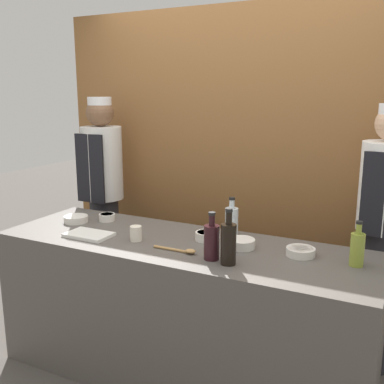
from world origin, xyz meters
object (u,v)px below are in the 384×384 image
(bottle_soy, at_px, (228,243))
(sauce_bowl_yellow, at_px, (301,251))
(bottle_wine, at_px, (212,241))
(chef_left, at_px, (103,193))
(sauce_bowl_purple, at_px, (206,236))
(sauce_bowl_red, at_px, (241,243))
(bottle_oil, at_px, (357,248))
(sauce_bowl_brown, at_px, (107,217))
(chef_right, at_px, (383,230))
(sauce_bowl_white, at_px, (76,219))
(bottle_clear, at_px, (232,221))
(cutting_board, at_px, (89,235))
(cup_cream, at_px, (136,233))
(wooden_spoon, at_px, (181,250))

(bottle_soy, bearing_deg, sauce_bowl_yellow, 43.42)
(bottle_soy, bearing_deg, bottle_wine, 166.92)
(chef_left, bearing_deg, sauce_bowl_purple, -24.42)
(sauce_bowl_red, xyz_separation_m, bottle_oil, (0.63, 0.01, 0.06))
(sauce_bowl_purple, bearing_deg, sauce_bowl_brown, 174.88)
(sauce_bowl_brown, bearing_deg, bottle_oil, -3.33)
(sauce_bowl_yellow, relative_size, bottle_soy, 0.53)
(sauce_bowl_yellow, bearing_deg, chef_right, 55.30)
(sauce_bowl_brown, bearing_deg, sauce_bowl_white, -143.38)
(bottle_clear, distance_m, bottle_oil, 0.78)
(chef_left, bearing_deg, bottle_soy, -30.03)
(sauce_bowl_white, relative_size, chef_right, 0.10)
(cutting_board, bearing_deg, chef_right, 26.02)
(chef_right, bearing_deg, bottle_soy, -129.32)
(sauce_bowl_red, distance_m, chef_right, 0.92)
(bottle_clear, distance_m, bottle_soy, 0.48)
(sauce_bowl_white, bearing_deg, bottle_wine, -11.15)
(chef_left, bearing_deg, chef_right, 0.00)
(sauce_bowl_yellow, relative_size, bottle_wine, 0.60)
(cup_cream, distance_m, chef_left, 1.10)
(bottle_clear, height_order, bottle_soy, bottle_soy)
(bottle_clear, bearing_deg, chef_right, 24.74)
(cutting_board, relative_size, bottle_soy, 0.95)
(sauce_bowl_white, height_order, bottle_clear, bottle_clear)
(bottle_wine, distance_m, bottle_oil, 0.75)
(bottle_soy, distance_m, bottle_oil, 0.66)
(bottle_wine, height_order, bottle_oil, bottle_wine)
(sauce_bowl_yellow, xyz_separation_m, chef_left, (-1.77, 0.55, 0.04))
(wooden_spoon, bearing_deg, sauce_bowl_brown, 156.64)
(sauce_bowl_yellow, height_order, cup_cream, cup_cream)
(sauce_bowl_brown, xyz_separation_m, bottle_soy, (1.07, -0.37, 0.09))
(cutting_board, bearing_deg, bottle_soy, -2.44)
(sauce_bowl_yellow, xyz_separation_m, sauce_bowl_white, (-1.54, -0.05, 0.00))
(bottle_wine, bearing_deg, cup_cream, 171.94)
(wooden_spoon, xyz_separation_m, chef_right, (0.99, 0.80, 0.03))
(sauce_bowl_red, bearing_deg, wooden_spoon, -141.15)
(cutting_board, bearing_deg, sauce_bowl_white, 143.74)
(sauce_bowl_yellow, distance_m, sauce_bowl_brown, 1.38)
(sauce_bowl_red, relative_size, cutting_board, 0.56)
(sauce_bowl_red, relative_size, bottle_clear, 0.65)
(sauce_bowl_purple, distance_m, sauce_bowl_red, 0.24)
(sauce_bowl_white, xyz_separation_m, bottle_soy, (1.23, -0.25, 0.09))
(sauce_bowl_white, height_order, bottle_wine, bottle_wine)
(sauce_bowl_yellow, relative_size, chef_left, 0.09)
(sauce_bowl_yellow, height_order, chef_right, chef_right)
(bottle_oil, bearing_deg, chef_right, 81.07)
(sauce_bowl_yellow, bearing_deg, wooden_spoon, -157.90)
(sauce_bowl_purple, distance_m, wooden_spoon, 0.26)
(bottle_wine, xyz_separation_m, wooden_spoon, (-0.20, 0.02, -0.09))
(sauce_bowl_purple, xyz_separation_m, chef_right, (0.96, 0.54, 0.02))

